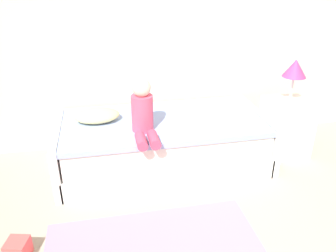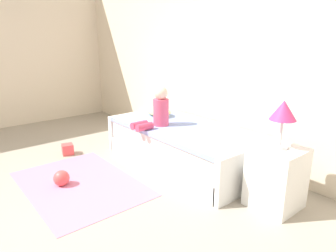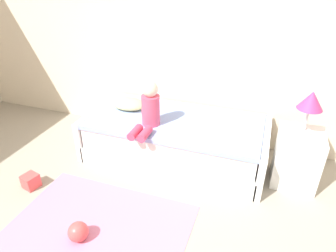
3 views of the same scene
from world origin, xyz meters
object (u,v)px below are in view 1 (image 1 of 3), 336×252
table_lamp (295,70)px  pillow (97,115)px  bed (163,142)px  child_figure (143,112)px  toy_block (18,249)px  nightstand (285,127)px

table_lamp → pillow: bearing=176.4°
bed → child_figure: child_figure is taller
bed → toy_block: size_ratio=14.23×
toy_block → bed: bearing=40.0°
child_figure → pillow: 0.55m
nightstand → bed: bearing=178.9°
bed → pillow: size_ratio=4.80×
table_lamp → pillow: (-1.99, 0.13, -0.37)m
table_lamp → child_figure: size_ratio=0.88×
nightstand → pillow: 2.01m
pillow → toy_block: (-0.61, -1.15, -0.49)m
nightstand → toy_block: bearing=-158.5°
nightstand → child_figure: child_figure is taller
child_figure → toy_block: child_figure is taller
bed → child_figure: (-0.23, -0.23, 0.46)m
table_lamp → toy_block: table_lamp is taller
child_figure → nightstand: bearing=7.3°
bed → pillow: (-0.64, 0.10, 0.32)m
nightstand → table_lamp: size_ratio=1.33×
bed → pillow: 0.72m
nightstand → pillow: size_ratio=1.36×
child_figure → toy_block: 1.46m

